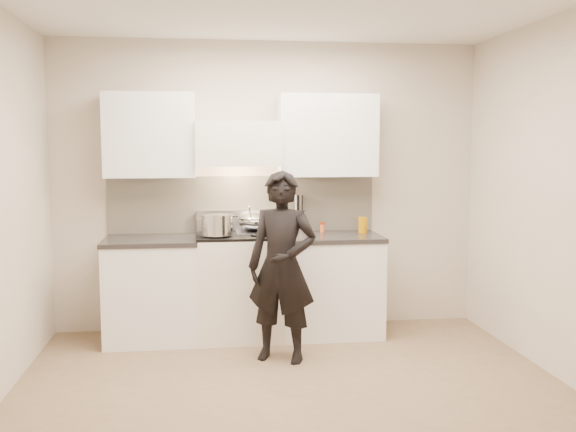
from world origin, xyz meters
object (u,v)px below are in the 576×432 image
Objects in this scene: counter_right at (330,284)px; person at (282,267)px; stove at (240,285)px; utensil_crock at (299,220)px; wok at (254,221)px.

counter_right is 0.60× the size of person.
utensil_crock reaches higher than stove.
wok is at bearing 36.46° from stove.
utensil_crock is 1.01m from person.
person is at bearing -127.42° from counter_right.
utensil_crock is at bearing 17.93° from wok.
person is at bearing -106.26° from utensil_crock.
wok is (-0.69, 0.10, 0.58)m from counter_right.
stove is 0.59m from wok.
utensil_crock reaches higher than wok.
wok is 0.85m from person.
wok is at bearing 171.37° from counter_right.
utensil_crock is (0.43, 0.14, -0.01)m from wok.
person is at bearing -66.14° from stove.
counter_right is 0.67m from utensil_crock.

